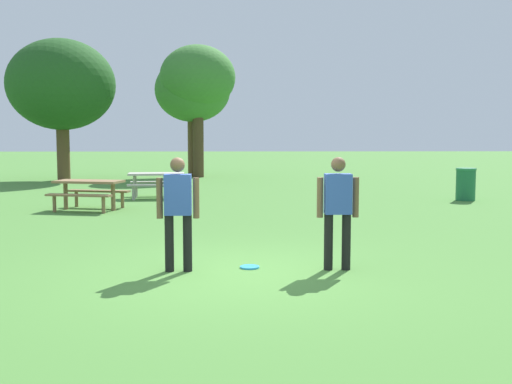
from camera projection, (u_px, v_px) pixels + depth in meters
ground_plane at (235, 274)px, 8.72m from camera, size 120.00×120.00×0.00m
person_thrower at (178, 206)px, 8.79m from camera, size 0.61×0.23×1.64m
person_catcher at (338, 205)px, 8.89m from camera, size 0.61×0.23×1.64m
frisbee at (250, 267)px, 9.10m from camera, size 0.29×0.29×0.03m
picnic_table_near at (89, 188)px, 15.94m from camera, size 1.97×1.75×0.77m
picnic_table_far at (157, 180)px, 18.99m from camera, size 1.83×1.58×0.77m
trash_can_beside_table at (466, 184)px, 18.25m from camera, size 0.59×0.59×0.96m
tree_tall_left at (61, 85)px, 25.90m from camera, size 4.48×4.48×5.93m
tree_broad_center at (193, 91)px, 28.18m from camera, size 3.45×3.45×5.44m
tree_far_right at (198, 79)px, 27.61m from camera, size 3.39×3.39×5.93m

